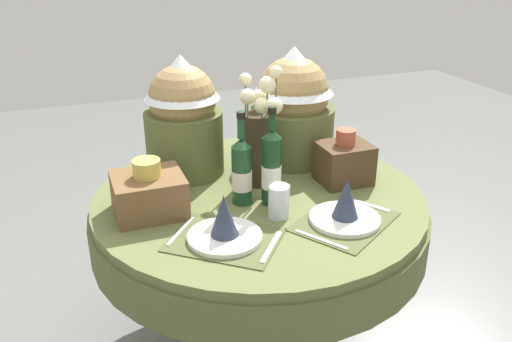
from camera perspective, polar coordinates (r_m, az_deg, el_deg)
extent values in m
cylinder|color=#5B6638|center=(2.03, 0.31, -2.91)|extent=(1.24, 1.24, 0.04)
cylinder|color=#545D33|center=(2.07, 0.30, -5.26)|extent=(1.26, 1.26, 0.15)
cylinder|color=black|center=(2.21, 0.29, -11.03)|extent=(0.12, 0.12, 0.66)
cylinder|color=black|center=(2.42, 0.27, -17.73)|extent=(0.63, 0.63, 0.03)
cube|color=#4E562F|center=(1.73, -3.34, -7.27)|extent=(0.43, 0.42, 0.00)
cylinder|color=white|center=(1.72, -3.35, -6.99)|extent=(0.24, 0.24, 0.02)
cone|color=#2D384C|center=(1.68, -3.41, -4.71)|extent=(0.09, 0.09, 0.14)
cube|color=silver|center=(1.78, -8.02, -6.31)|extent=(0.13, 0.16, 0.00)
cube|color=silver|center=(1.68, 1.63, -8.03)|extent=(0.13, 0.16, 0.00)
cube|color=#4E562F|center=(1.85, 9.38, -5.31)|extent=(0.43, 0.40, 0.00)
cylinder|color=white|center=(1.85, 9.40, -5.03)|extent=(0.24, 0.24, 0.02)
cone|color=#2D384C|center=(1.81, 9.56, -2.87)|extent=(0.09, 0.09, 0.14)
cube|color=silver|center=(1.73, 6.93, -7.24)|extent=(0.11, 0.17, 0.00)
cube|color=silver|center=(1.97, 11.53, -3.43)|extent=(0.12, 0.17, 0.00)
cylinder|color=#332819|center=(2.06, 0.18, 2.35)|extent=(0.12, 0.12, 0.28)
sphere|color=beige|center=(1.94, 0.63, 6.96)|extent=(0.06, 0.06, 0.06)
cylinder|color=#4C7038|center=(1.95, 0.63, 6.01)|extent=(0.01, 0.01, 0.03)
sphere|color=beige|center=(1.96, 1.21, 9.13)|extent=(0.06, 0.06, 0.06)
cylinder|color=#4C7038|center=(1.97, 1.19, 7.18)|extent=(0.01, 0.01, 0.09)
sphere|color=beige|center=(2.04, 0.45, 7.84)|extent=(0.06, 0.06, 0.06)
cylinder|color=#4C7038|center=(2.05, 0.45, 6.90)|extent=(0.01, 0.01, 0.03)
sphere|color=beige|center=(1.95, -0.90, 7.90)|extent=(0.06, 0.06, 0.06)
cylinder|color=#4C7038|center=(1.97, -0.89, 6.57)|extent=(0.01, 0.01, 0.06)
sphere|color=beige|center=(1.96, 2.16, 10.47)|extent=(0.05, 0.05, 0.05)
cylinder|color=#4C7038|center=(1.98, 2.12, 8.03)|extent=(0.01, 0.01, 0.15)
sphere|color=beige|center=(2.01, -1.19, 9.70)|extent=(0.05, 0.05, 0.05)
cylinder|color=#4C7038|center=(2.02, -1.18, 7.82)|extent=(0.01, 0.01, 0.11)
sphere|color=beige|center=(1.90, 1.96, 6.93)|extent=(0.06, 0.06, 0.06)
cylinder|color=#4C7038|center=(1.91, 1.95, 5.76)|extent=(0.01, 0.01, 0.04)
cylinder|color=#143819|center=(1.90, 1.65, -0.01)|extent=(0.07, 0.07, 0.25)
cylinder|color=silver|center=(1.91, 1.64, -0.56)|extent=(0.07, 0.07, 0.09)
cone|color=#143819|center=(1.85, 1.70, 4.00)|extent=(0.07, 0.07, 0.03)
cylinder|color=#143819|center=(1.83, 1.72, 5.63)|extent=(0.03, 0.03, 0.08)
cylinder|color=black|center=(1.82, 1.73, 6.46)|extent=(0.03, 0.03, 0.02)
cylinder|color=#194223|center=(1.91, -1.52, -0.44)|extent=(0.07, 0.07, 0.22)
cylinder|color=silver|center=(1.92, -1.52, -0.91)|extent=(0.07, 0.07, 0.07)
cone|color=#194223|center=(1.86, -1.56, 3.05)|extent=(0.07, 0.07, 0.03)
cylinder|color=#194223|center=(1.84, -1.59, 4.91)|extent=(0.03, 0.03, 0.10)
cylinder|color=black|center=(1.83, -1.60, 5.97)|extent=(0.03, 0.03, 0.02)
cylinder|color=silver|center=(1.83, 2.35, -3.27)|extent=(0.07, 0.07, 0.12)
cylinder|color=#566033|center=(2.18, -7.57, 3.03)|extent=(0.31, 0.31, 0.26)
sphere|color=#9E7F4C|center=(2.12, -7.84, 7.65)|extent=(0.26, 0.26, 0.26)
cone|color=silver|center=(2.10, -7.97, 9.89)|extent=(0.30, 0.30, 0.17)
cylinder|color=#566033|center=(2.31, 3.84, 4.05)|extent=(0.35, 0.35, 0.23)
sphere|color=#9E7F4C|center=(2.25, 3.97, 8.28)|extent=(0.30, 0.30, 0.30)
cone|color=silver|center=(2.23, 4.04, 10.69)|extent=(0.34, 0.34, 0.19)
cube|color=brown|center=(1.89, -11.31, -2.48)|extent=(0.24, 0.21, 0.14)
cylinder|color=gold|center=(1.85, -11.55, 0.28)|extent=(0.10, 0.10, 0.06)
cube|color=#47331E|center=(2.12, 9.33, 0.83)|extent=(0.19, 0.17, 0.16)
cylinder|color=#B24C33|center=(2.08, 9.52, 3.59)|extent=(0.07, 0.07, 0.06)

